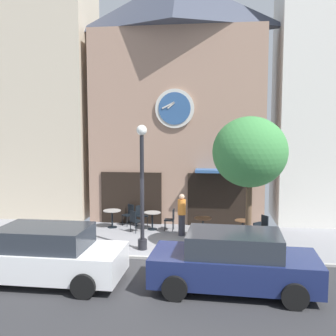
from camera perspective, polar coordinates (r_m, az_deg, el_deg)
ground_plane at (r=12.68m, az=-2.70°, el=-13.75°), size 24.18×10.01×0.13m
clock_building at (r=17.97m, az=1.38°, el=10.50°), size 7.78×3.32×11.01m
neighbor_building_left at (r=20.93m, az=-20.61°, el=15.26°), size 6.86×3.10×15.60m
neighbor_building_right at (r=19.39m, az=23.53°, el=15.09°), size 5.10×3.19×15.03m
street_lamp at (r=13.44m, az=-3.84°, el=-2.82°), size 0.36×0.36×4.35m
street_tree at (r=12.91m, az=11.95°, el=2.25°), size 2.44×2.19×4.63m
cafe_table_leftmost at (r=16.88m, az=-8.22°, el=-6.84°), size 0.76×0.76×0.75m
cafe_table_center_right at (r=16.40m, az=-2.33°, el=-7.24°), size 0.71×0.71×0.74m
cafe_table_center_left at (r=15.30m, az=5.16°, el=-8.19°), size 0.67×0.67×0.77m
cafe_table_center at (r=15.18m, az=10.91°, el=-8.52°), size 0.61×0.61×0.76m
cafe_chair_near_lamp at (r=17.24m, az=-5.74°, el=-6.61°), size 0.56×0.56×0.90m
cafe_chair_by_entrance at (r=16.02m, az=-4.92°, el=-7.56°), size 0.56×0.56×0.90m
cafe_chair_right_end at (r=15.49m, az=13.75°, el=-8.16°), size 0.55×0.55×0.90m
cafe_chair_outer at (r=17.01m, az=-4.06°, el=-6.76°), size 0.56×0.56×0.90m
cafe_chair_facing_street at (r=16.22m, az=0.46°, el=-7.36°), size 0.40×0.40×0.90m
cafe_chair_left_end at (r=14.48m, az=12.67°, el=-9.12°), size 0.56×0.56×0.90m
pedestrian_orange at (r=15.40m, az=2.03°, el=-6.81°), size 0.38×0.38×1.67m
parked_car_white at (r=11.45m, az=-17.61°, el=-12.06°), size 4.32×2.06×1.55m
parked_car_navy at (r=10.55m, az=9.63°, el=-13.42°), size 4.37×2.17×1.55m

